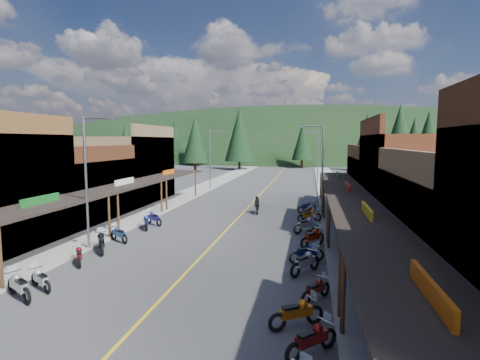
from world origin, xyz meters
The scene contains 45 objects.
ground centered at (0.00, 0.00, 0.00)m, with size 220.00×220.00×0.00m, color #38383A.
centerline centered at (0.00, 20.00, 0.01)m, with size 0.15×90.00×0.01m, color gold.
sidewalk_west centered at (-8.70, 20.00, 0.07)m, with size 3.40×94.00×0.15m, color gray.
sidewalk_east centered at (8.70, 20.00, 0.07)m, with size 3.40×94.00×0.15m, color gray.
shop_west_2 centered at (-13.75, 1.70, 2.53)m, with size 10.90×9.00×6.20m.
shop_west_3 centered at (-13.78, 11.30, 3.52)m, with size 10.90×10.20×8.20m.
shop_east_2 centered at (13.78, 1.70, 3.52)m, with size 10.90×9.00×8.20m.
shop_east_3 centered at (13.75, 11.30, 2.53)m, with size 10.90×10.20×6.20m.
streetlight_0 centered at (-6.95, -6.00, 4.46)m, with size 2.16×0.18×8.00m.
streetlight_1 centered at (-6.95, 22.00, 4.46)m, with size 2.16×0.18×8.00m.
streetlight_2 centered at (6.95, 8.00, 4.46)m, with size 2.16×0.18×8.00m.
streetlight_3 centered at (6.95, 30.00, 4.46)m, with size 2.16×0.18×8.00m.
ridge_hill centered at (0.00, 135.00, 0.00)m, with size 310.00×140.00×60.00m, color black.
pine_0 centered at (-40.00, 62.00, 6.48)m, with size 5.04×5.04×11.00m.
pine_1 centered at (-24.00, 70.00, 7.24)m, with size 5.88×5.88×12.50m.
pine_2 centered at (-10.00, 58.00, 7.99)m, with size 6.72×6.72×14.00m.
pine_3 centered at (4.00, 66.00, 6.48)m, with size 5.04×5.04×11.00m.
pine_4 centered at (18.00, 60.00, 7.24)m, with size 5.88×5.88×12.50m.
pine_5 centered at (34.00, 72.00, 7.99)m, with size 6.72×6.72×14.00m.
pine_7 centered at (-32.00, 76.00, 7.24)m, with size 5.88×5.88×12.50m.
pine_8 centered at (-22.00, 40.00, 5.98)m, with size 4.48×4.48×10.00m.
pine_9 centered at (24.00, 45.00, 6.38)m, with size 4.93×4.93×10.80m.
pine_10 centered at (-18.00, 50.00, 6.78)m, with size 5.38×5.38×11.60m.
pine_11 centered at (20.00, 38.00, 7.19)m, with size 5.82×5.82×12.40m.
bike_west_2 centered at (-5.80, -13.03, 0.64)m, with size 0.75×2.24×1.28m, color gray, non-canonical shape.
bike_west_3 centered at (-5.61, -11.99, 0.54)m, with size 0.64×1.91×1.09m, color #ADADB2, non-canonical shape.
bike_west_4 centered at (-6.03, -8.54, 0.54)m, with size 0.63×1.89×1.08m, color maroon, non-canonical shape.
bike_west_5 centered at (-6.08, -6.31, 0.66)m, with size 0.77×2.31×1.32m, color black, non-canonical shape.
bike_west_6 centered at (-6.18, -4.03, 0.58)m, with size 0.67×2.02×1.15m, color navy, non-canonical shape.
bike_west_7 centered at (-5.99, -0.32, 0.59)m, with size 0.69×2.06×1.18m, color navy, non-canonical shape.
bike_west_8 centered at (-5.98, 1.06, 0.60)m, with size 0.70×2.10×1.20m, color navy, non-canonical shape.
bike_east_1 centered at (6.19, -14.97, 0.59)m, with size 0.69×2.06×1.18m, color maroon, non-canonical shape.
bike_east_2 centered at (5.66, -13.30, 0.61)m, with size 0.71×2.13×1.22m, color #B75C0D, non-canonical shape.
bike_east_3 centered at (6.37, -10.86, 0.53)m, with size 0.62×1.87×1.07m, color maroon, non-canonical shape.
bike_east_4 centered at (5.89, -7.73, 0.65)m, with size 0.76×2.29×1.31m, color gray, non-canonical shape.
bike_east_5 centered at (5.93, -5.96, 0.58)m, with size 0.68×2.03×1.16m, color navy, non-canonical shape.
bike_east_6 centered at (6.26, -2.74, 0.65)m, with size 0.76×2.28×1.30m, color #A1240B, non-canonical shape.
bike_east_7 centered at (6.22, -1.15, 0.57)m, with size 0.67×2.01×1.15m, color #0C3D1F, non-canonical shape.
bike_east_8 centered at (5.84, 0.72, 0.66)m, with size 0.77×2.30×1.31m, color gray, non-canonical shape.
bike_east_9 centered at (6.05, 4.43, 0.59)m, with size 0.69×2.08×1.19m, color #BE710D, non-canonical shape.
bike_east_10 centered at (5.85, 5.87, 0.56)m, with size 0.65×1.96×1.12m, color #A52B0B, non-canonical shape.
bike_east_11 centered at (5.80, 8.43, 0.59)m, with size 0.69×2.07×1.18m, color navy, non-canonical shape.
rider_on_bike centered at (1.34, 7.28, 0.65)m, with size 0.99×2.21×1.63m.
pedestrian_east_a centered at (8.22, -4.33, 1.01)m, with size 0.62×0.41×1.71m, color #282031.
pedestrian_east_b centered at (8.50, 15.04, 1.03)m, with size 0.85×0.49×1.76m, color brown.
Camera 1 is at (6.04, -26.06, 6.60)m, focal length 28.00 mm.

